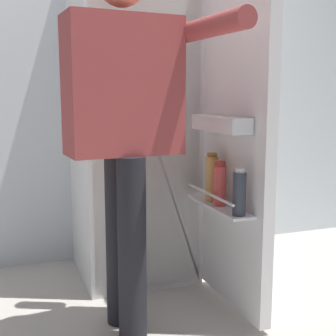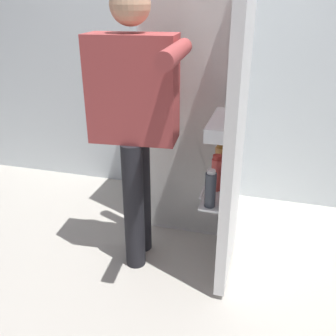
# 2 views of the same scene
# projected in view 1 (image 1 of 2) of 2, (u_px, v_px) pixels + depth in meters

# --- Properties ---
(ground_plane) EXTENTS (6.83, 6.83, 0.00)m
(ground_plane) POSITION_uv_depth(u_px,v_px,m) (165.00, 312.00, 2.20)
(ground_plane) COLOR #B7B2A8
(kitchen_wall) EXTENTS (4.40, 0.10, 2.45)m
(kitchen_wall) POSITION_uv_depth(u_px,v_px,m) (115.00, 65.00, 2.88)
(kitchen_wall) COLOR silver
(kitchen_wall) RESTS_ON ground_plane
(refrigerator) EXTENTS (0.67, 1.24, 1.82)m
(refrigerator) POSITION_uv_depth(u_px,v_px,m) (139.00, 118.00, 2.54)
(refrigerator) COLOR white
(refrigerator) RESTS_ON ground_plane
(person) EXTENTS (0.59, 0.75, 1.58)m
(person) POSITION_uv_depth(u_px,v_px,m) (125.00, 115.00, 1.90)
(person) COLOR black
(person) RESTS_ON ground_plane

